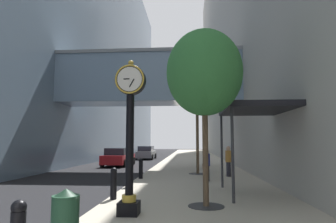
{
  "coord_description": "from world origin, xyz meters",
  "views": [
    {
      "loc": [
        2.86,
        -2.0,
        2.09
      ],
      "look_at": [
        0.99,
        23.21,
        4.74
      ],
      "focal_mm": 30.98,
      "sensor_mm": 36.0,
      "label": 1
    }
  ],
  "objects_px": {
    "street_clock": "(130,128)",
    "street_tree_mid_near": "(197,95)",
    "bollard_fifth": "(141,168)",
    "car_red_mid": "(119,157)",
    "pedestrian_walking": "(207,164)",
    "bollard_third": "(114,182)",
    "street_tree_near": "(204,73)",
    "car_grey_near": "(146,153)",
    "pedestrian_by_clock": "(228,160)",
    "bollard_fourth": "(130,174)",
    "trash_bin": "(65,216)"
  },
  "relations": [
    {
      "from": "street_clock",
      "to": "street_tree_mid_near",
      "type": "relative_size",
      "value": 0.7
    },
    {
      "from": "bollard_fifth",
      "to": "car_red_mid",
      "type": "height_order",
      "value": "car_red_mid"
    },
    {
      "from": "bollard_fifth",
      "to": "pedestrian_walking",
      "type": "distance_m",
      "value": 3.55
    },
    {
      "from": "bollard_third",
      "to": "pedestrian_walking",
      "type": "distance_m",
      "value": 5.95
    },
    {
      "from": "street_tree_near",
      "to": "bollard_third",
      "type": "bearing_deg",
      "value": 163.82
    },
    {
      "from": "car_grey_near",
      "to": "car_red_mid",
      "type": "height_order",
      "value": "car_grey_near"
    },
    {
      "from": "street_tree_mid_near",
      "to": "pedestrian_by_clock",
      "type": "bearing_deg",
      "value": -35.64
    },
    {
      "from": "bollard_fifth",
      "to": "pedestrian_walking",
      "type": "xyz_separation_m",
      "value": [
        3.46,
        -0.76,
        0.27
      ]
    },
    {
      "from": "street_clock",
      "to": "car_red_mid",
      "type": "xyz_separation_m",
      "value": [
        -4.58,
        17.32,
        -1.7
      ]
    },
    {
      "from": "bollard_third",
      "to": "pedestrian_walking",
      "type": "bearing_deg",
      "value": 54.45
    },
    {
      "from": "pedestrian_by_clock",
      "to": "car_grey_near",
      "type": "relative_size",
      "value": 0.36
    },
    {
      "from": "bollard_fourth",
      "to": "trash_bin",
      "type": "bearing_deg",
      "value": -88.2
    },
    {
      "from": "street_clock",
      "to": "pedestrian_by_clock",
      "type": "height_order",
      "value": "street_clock"
    },
    {
      "from": "street_tree_near",
      "to": "pedestrian_by_clock",
      "type": "relative_size",
      "value": 3.24
    },
    {
      "from": "pedestrian_by_clock",
      "to": "bollard_fourth",
      "type": "bearing_deg",
      "value": -139.69
    },
    {
      "from": "bollard_third",
      "to": "trash_bin",
      "type": "height_order",
      "value": "bollard_third"
    },
    {
      "from": "trash_bin",
      "to": "street_tree_near",
      "type": "bearing_deg",
      "value": 50.68
    },
    {
      "from": "street_tree_near",
      "to": "bollard_fourth",
      "type": "bearing_deg",
      "value": 129.99
    },
    {
      "from": "bollard_fifth",
      "to": "street_tree_near",
      "type": "bearing_deg",
      "value": -64.47
    },
    {
      "from": "bollard_third",
      "to": "bollard_fourth",
      "type": "xyz_separation_m",
      "value": [
        0.0,
        2.8,
        0.0
      ]
    },
    {
      "from": "bollard_fourth",
      "to": "pedestrian_by_clock",
      "type": "xyz_separation_m",
      "value": [
        4.81,
        4.08,
        0.34
      ]
    },
    {
      "from": "street_tree_mid_near",
      "to": "pedestrian_by_clock",
      "type": "height_order",
      "value": "street_tree_mid_near"
    },
    {
      "from": "street_tree_near",
      "to": "street_tree_mid_near",
      "type": "height_order",
      "value": "street_tree_mid_near"
    },
    {
      "from": "street_tree_near",
      "to": "car_red_mid",
      "type": "bearing_deg",
      "value": 112.56
    },
    {
      "from": "bollard_fourth",
      "to": "street_tree_mid_near",
      "type": "relative_size",
      "value": 0.17
    },
    {
      "from": "pedestrian_by_clock",
      "to": "pedestrian_walking",
      "type": "bearing_deg",
      "value": -123.54
    },
    {
      "from": "street_tree_mid_near",
      "to": "street_clock",
      "type": "bearing_deg",
      "value": -101.8
    },
    {
      "from": "car_red_mid",
      "to": "car_grey_near",
      "type": "bearing_deg",
      "value": 84.26
    },
    {
      "from": "bollard_third",
      "to": "car_grey_near",
      "type": "bearing_deg",
      "value": 95.98
    },
    {
      "from": "street_clock",
      "to": "pedestrian_by_clock",
      "type": "bearing_deg",
      "value": 66.82
    },
    {
      "from": "bollard_fourth",
      "to": "street_tree_mid_near",
      "type": "height_order",
      "value": "street_tree_mid_near"
    },
    {
      "from": "car_red_mid",
      "to": "bollard_fifth",
      "type": "bearing_deg",
      "value": -69.51
    },
    {
      "from": "car_grey_near",
      "to": "pedestrian_walking",
      "type": "bearing_deg",
      "value": -73.26
    },
    {
      "from": "pedestrian_walking",
      "to": "bollard_third",
      "type": "bearing_deg",
      "value": -125.55
    },
    {
      "from": "street_tree_near",
      "to": "trash_bin",
      "type": "distance_m",
      "value": 5.78
    },
    {
      "from": "bollard_third",
      "to": "street_tree_near",
      "type": "xyz_separation_m",
      "value": [
        3.1,
        -0.9,
        3.56
      ]
    },
    {
      "from": "street_clock",
      "to": "pedestrian_walking",
      "type": "xyz_separation_m",
      "value": [
        2.48,
        6.91,
        -1.5
      ]
    },
    {
      "from": "street_tree_near",
      "to": "pedestrian_walking",
      "type": "bearing_deg",
      "value": 86.45
    },
    {
      "from": "bollard_fifth",
      "to": "street_tree_mid_near",
      "type": "xyz_separation_m",
      "value": [
        3.1,
        2.51,
        4.34
      ]
    },
    {
      "from": "bollard_third",
      "to": "pedestrian_walking",
      "type": "xyz_separation_m",
      "value": [
        3.46,
        4.84,
        0.27
      ]
    },
    {
      "from": "bollard_third",
      "to": "bollard_fifth",
      "type": "bearing_deg",
      "value": 90.0
    },
    {
      "from": "trash_bin",
      "to": "street_tree_mid_near",
      "type": "bearing_deg",
      "value": 77.06
    },
    {
      "from": "pedestrian_by_clock",
      "to": "street_clock",
      "type": "bearing_deg",
      "value": -113.18
    },
    {
      "from": "bollard_fifth",
      "to": "pedestrian_by_clock",
      "type": "relative_size",
      "value": 0.63
    },
    {
      "from": "bollard_third",
      "to": "pedestrian_by_clock",
      "type": "relative_size",
      "value": 0.63
    },
    {
      "from": "bollard_fifth",
      "to": "car_grey_near",
      "type": "height_order",
      "value": "car_grey_near"
    },
    {
      "from": "street_tree_near",
      "to": "pedestrian_walking",
      "type": "xyz_separation_m",
      "value": [
        0.36,
        5.74,
        -3.29
      ]
    },
    {
      "from": "street_tree_mid_near",
      "to": "car_grey_near",
      "type": "xyz_separation_m",
      "value": [
        -5.72,
        16.94,
        -4.27
      ]
    },
    {
      "from": "street_clock",
      "to": "street_tree_near",
      "type": "distance_m",
      "value": 3.02
    },
    {
      "from": "street_clock",
      "to": "trash_bin",
      "type": "relative_size",
      "value": 4.05
    }
  ]
}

